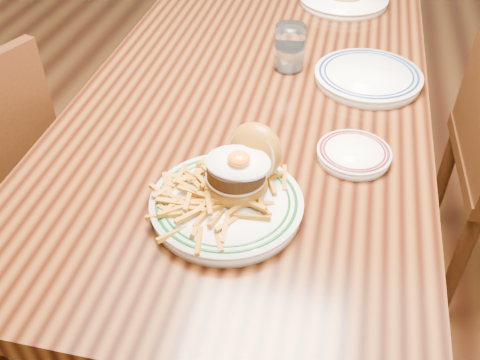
# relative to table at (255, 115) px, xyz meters

# --- Properties ---
(floor) EXTENTS (6.00, 6.00, 0.00)m
(floor) POSITION_rel_table_xyz_m (0.00, 0.00, -0.66)
(floor) COLOR black
(floor) RESTS_ON ground
(table) EXTENTS (0.85, 1.60, 0.75)m
(table) POSITION_rel_table_xyz_m (0.00, 0.00, 0.00)
(table) COLOR black
(table) RESTS_ON floor
(main_plate) EXTENTS (0.29, 0.30, 0.14)m
(main_plate) POSITION_rel_table_xyz_m (0.04, -0.44, 0.13)
(main_plate) COLOR white
(main_plate) RESTS_ON table
(side_plate) EXTENTS (0.15, 0.16, 0.02)m
(side_plate) POSITION_rel_table_xyz_m (0.26, -0.25, 0.10)
(side_plate) COLOR white
(side_plate) RESTS_ON table
(rear_plate) EXTENTS (0.27, 0.27, 0.03)m
(rear_plate) POSITION_rel_table_xyz_m (0.27, 0.08, 0.10)
(rear_plate) COLOR white
(rear_plate) RESTS_ON table
(water_glass) EXTENTS (0.08, 0.08, 0.12)m
(water_glass) POSITION_rel_table_xyz_m (0.07, 0.11, 0.14)
(water_glass) COLOR white
(water_glass) RESTS_ON table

